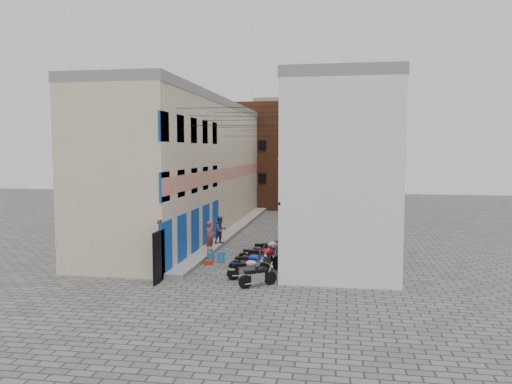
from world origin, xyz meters
The scene contains 21 objects.
ground centered at (0.00, 0.00, 0.00)m, with size 90.00×90.00×0.00m, color #504D4B.
plinth centered at (-2.05, 13.00, 0.12)m, with size 0.90×26.00×0.25m, color gray.
building_left centered at (-4.98, 12.95, 4.50)m, with size 5.10×27.00×9.00m.
building_right centered at (5.00, 13.00, 4.51)m, with size 5.94×26.00×9.00m.
building_far_brick_left centered at (-2.00, 28.00, 5.00)m, with size 6.00×6.00×10.00m, color brown.
building_far_brick_right centered at (3.00, 30.00, 4.00)m, with size 5.00×6.00×8.00m, color brown.
building_far_concrete centered at (0.00, 34.00, 5.50)m, with size 8.00×5.00×11.00m, color gray.
far_shopfront centered at (0.00, 25.20, 1.20)m, with size 2.00×0.30×2.40m, color black.
overhead_wires centered at (0.00, 7.64, 7.12)m, with size 5.80×13.02×1.32m.
motorcycle_a centered at (1.71, -0.37, 0.51)m, with size 0.55×1.75×1.01m, color black, non-canonical shape.
motorcycle_b centered at (1.05, 0.71, 0.51)m, with size 0.55×1.75×1.01m, color #9D9EA2, non-canonical shape.
motorcycle_c centered at (1.00, 1.61, 0.55)m, with size 0.60×1.91×1.11m, color #0B24AC, non-canonical shape.
motorcycle_d centered at (1.48, 2.69, 0.61)m, with size 0.66×2.09×1.21m, color #A00B14, non-canonical shape.
motorcycle_e centered at (0.94, 3.60, 0.50)m, with size 0.55×1.74×1.01m, color black, non-canonical shape.
motorcycle_f centered at (1.46, 4.56, 0.59)m, with size 0.64×2.04×1.18m, color #A9A9AD, non-canonical shape.
motorcycle_g centered at (1.59, 5.70, 0.49)m, with size 0.54×1.71×0.99m, color black, non-canonical shape.
person_a centered at (-1.70, 4.97, 1.06)m, with size 0.59×0.39×1.62m, color #9D3F39.
person_b centered at (-1.70, 7.34, 1.03)m, with size 0.76×0.59×1.55m, color #383C54.
water_jug_near centered at (-1.28, 3.43, 0.28)m, with size 0.36×0.36×0.56m, color #2469B4.
water_jug_far centered at (-0.80, 3.68, 0.27)m, with size 0.35×0.35×0.55m, color #2A7FD6.
red_crate centered at (-1.29, 3.05, 0.12)m, with size 0.38×0.28×0.23m, color red.
Camera 1 is at (4.93, -20.17, 5.60)m, focal length 35.00 mm.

